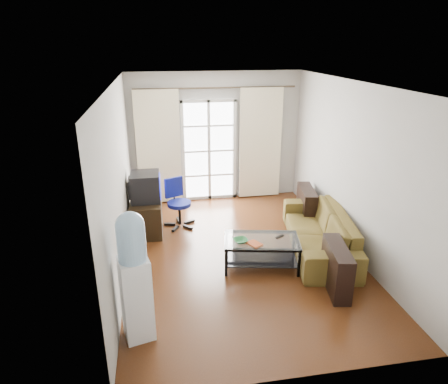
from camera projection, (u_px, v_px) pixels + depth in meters
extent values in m
plane|color=#532B13|center=(240.00, 254.00, 6.51)|extent=(5.20, 5.20, 0.00)
plane|color=white|center=(243.00, 84.00, 5.55)|extent=(5.20, 5.20, 0.00)
cube|color=#B8B6AF|center=(216.00, 137.00, 8.43)|extent=(3.60, 0.02, 2.70)
cube|color=#B8B6AF|center=(301.00, 264.00, 3.63)|extent=(3.60, 0.02, 2.70)
cube|color=#B8B6AF|center=(119.00, 182.00, 5.74)|extent=(0.02, 5.20, 2.70)
cube|color=#B8B6AF|center=(352.00, 170.00, 6.32)|extent=(0.02, 5.20, 2.70)
cube|color=white|center=(209.00, 151.00, 8.46)|extent=(1.01, 0.02, 2.04)
cube|color=white|center=(209.00, 151.00, 8.44)|extent=(1.16, 0.06, 2.15)
cylinder|color=#4C3F2D|center=(216.00, 88.00, 7.97)|extent=(3.30, 0.04, 0.04)
cube|color=#FFF6CD|center=(159.00, 148.00, 8.18)|extent=(0.90, 0.07, 2.35)
cube|color=#FFF6CD|center=(260.00, 144.00, 8.52)|extent=(0.90, 0.07, 2.35)
cube|color=#97979A|center=(252.00, 182.00, 8.82)|extent=(0.64, 0.12, 0.64)
imported|color=brown|center=(319.00, 231.00, 6.56)|extent=(2.56, 1.67, 0.66)
cube|color=silver|center=(262.00, 240.00, 6.01)|extent=(1.23, 0.85, 0.01)
cube|color=black|center=(261.00, 258.00, 6.12)|extent=(1.16, 0.78, 0.01)
cube|color=black|center=(226.00, 262.00, 5.83)|extent=(0.05, 0.05, 0.45)
cube|color=black|center=(299.00, 263.00, 5.81)|extent=(0.05, 0.05, 0.45)
cube|color=black|center=(227.00, 243.00, 6.38)|extent=(0.05, 0.05, 0.45)
cube|color=black|center=(293.00, 244.00, 6.35)|extent=(0.05, 0.05, 0.45)
imported|color=#338530|center=(240.00, 241.00, 5.92)|extent=(0.29, 0.29, 0.05)
imported|color=#AF3D15|center=(250.00, 245.00, 5.81)|extent=(0.35, 0.36, 0.02)
cube|color=black|center=(280.00, 236.00, 6.08)|extent=(0.15, 0.11, 0.02)
cube|color=black|center=(146.00, 217.00, 7.16)|extent=(0.57, 0.84, 0.60)
cube|color=black|center=(146.00, 187.00, 7.03)|extent=(0.50, 0.55, 0.50)
cube|color=#0C19E5|center=(160.00, 186.00, 7.07)|extent=(0.02, 0.43, 0.37)
cube|color=black|center=(133.00, 187.00, 7.00)|extent=(0.16, 0.37, 0.33)
cylinder|color=black|center=(180.00, 215.00, 7.43)|extent=(0.05, 0.05, 0.45)
cylinder|color=navy|center=(179.00, 204.00, 7.35)|extent=(0.43, 0.43, 0.07)
cube|color=navy|center=(174.00, 187.00, 7.41)|extent=(0.35, 0.19, 0.38)
cube|color=white|center=(137.00, 299.00, 4.53)|extent=(0.39, 0.39, 1.02)
cylinder|color=#9BC8F1|center=(131.00, 243.00, 4.28)|extent=(0.31, 0.31, 0.41)
sphere|color=#9BC8F1|center=(130.00, 226.00, 4.21)|extent=(0.31, 0.31, 0.31)
cube|color=black|center=(148.00, 269.00, 4.47)|extent=(0.07, 0.14, 0.11)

